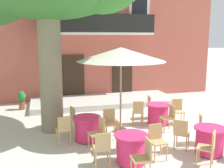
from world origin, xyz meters
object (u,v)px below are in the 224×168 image
at_px(cafe_chair_middle_1, 152,105).
at_px(ground_planter_left, 22,99).
at_px(cafe_chair_middle_3, 169,116).
at_px(cafe_table_far_side, 210,140).
at_px(cafe_chair_far_side_3, 204,126).
at_px(cafe_chair_near_tree_3, 121,133).
at_px(cafe_chair_front_1, 110,121).
at_px(cafe_chair_front_2, 76,118).
at_px(cafe_chair_front_3, 64,128).
at_px(cafe_chair_near_tree_2, 157,139).
at_px(cafe_table_middle, 158,114).
at_px(cafe_chair_middle_2, 138,111).
at_px(cafe_chair_far_side_0, 181,132).
at_px(cafe_table_front, 87,128).
at_px(cafe_chair_near_tree_0, 102,147).
at_px(cafe_chair_middle_0, 178,109).
at_px(cafe_chair_near_tree_1, 144,156).
at_px(cafe_chair_far_side_1, 209,146).
at_px(cafe_chair_front_0, 99,131).
at_px(cafe_umbrella, 121,55).
at_px(cafe_table_near_tree, 131,148).

distance_m(cafe_chair_middle_1, ground_planter_left, 5.71).
distance_m(cafe_chair_middle_3, cafe_table_far_side, 1.97).
bearing_deg(cafe_chair_far_side_3, cafe_chair_near_tree_3, 177.28).
relative_size(cafe_chair_near_tree_3, cafe_chair_front_1, 1.00).
xyz_separation_m(cafe_chair_front_2, cafe_chair_front_3, (-0.47, -0.90, 0.00)).
relative_size(cafe_chair_middle_1, cafe_table_far_side, 1.05).
relative_size(cafe_chair_near_tree_2, cafe_chair_front_3, 1.00).
bearing_deg(cafe_chair_middle_3, cafe_table_middle, 94.02).
xyz_separation_m(cafe_table_middle, cafe_chair_middle_2, (-0.74, 0.13, 0.14)).
distance_m(cafe_table_middle, cafe_chair_front_1, 2.18).
xyz_separation_m(cafe_chair_far_side_0, ground_planter_left, (-4.60, 5.73, -0.06)).
xyz_separation_m(cafe_table_front, cafe_chair_front_1, (0.75, 0.07, 0.14)).
distance_m(cafe_chair_middle_2, cafe_chair_front_2, 2.32).
distance_m(cafe_chair_middle_1, cafe_table_far_side, 3.46).
bearing_deg(cafe_chair_middle_2, cafe_chair_near_tree_3, -122.14).
relative_size(cafe_chair_near_tree_0, cafe_chair_near_tree_3, 1.00).
height_order(cafe_chair_middle_0, cafe_chair_middle_2, same).
relative_size(cafe_chair_near_tree_1, cafe_chair_far_side_1, 1.00).
bearing_deg(cafe_table_middle, cafe_chair_front_0, -148.70).
bearing_deg(cafe_umbrella, cafe_chair_front_0, -130.50).
height_order(cafe_table_near_tree, cafe_table_front, same).
bearing_deg(cafe_chair_near_tree_1, cafe_chair_middle_2, 71.13).
height_order(cafe_table_front, cafe_chair_front_3, cafe_chair_front_3).
relative_size(cafe_chair_middle_1, cafe_chair_front_3, 1.00).
bearing_deg(cafe_chair_near_tree_2, cafe_chair_front_0, 144.55).
bearing_deg(cafe_chair_near_tree_2, cafe_chair_near_tree_0, -175.76).
distance_m(cafe_table_middle, cafe_chair_middle_3, 0.77).
height_order(cafe_chair_near_tree_3, cafe_table_front, cafe_chair_near_tree_3).
distance_m(cafe_chair_near_tree_2, ground_planter_left, 7.07).
bearing_deg(cafe_chair_front_0, cafe_chair_near_tree_1, -70.59).
distance_m(cafe_chair_middle_3, cafe_chair_front_1, 2.09).
bearing_deg(cafe_chair_front_0, cafe_chair_front_2, 107.76).
height_order(cafe_chair_near_tree_1, cafe_table_middle, cafe_chair_near_tree_1).
distance_m(cafe_chair_near_tree_0, cafe_chair_middle_0, 4.32).
relative_size(cafe_chair_middle_2, cafe_chair_middle_3, 1.00).
bearing_deg(cafe_chair_far_side_0, cafe_chair_front_0, 162.78).
height_order(cafe_table_near_tree, cafe_umbrella, cafe_umbrella).
height_order(cafe_chair_near_tree_0, cafe_chair_front_0, same).
distance_m(cafe_chair_near_tree_1, cafe_chair_middle_3, 3.31).
relative_size(cafe_chair_near_tree_2, cafe_chair_far_side_3, 1.00).
height_order(cafe_chair_middle_3, cafe_table_far_side, cafe_chair_middle_3).
distance_m(cafe_chair_front_0, cafe_chair_far_side_3, 3.16).
relative_size(cafe_chair_front_2, cafe_chair_front_3, 1.00).
relative_size(cafe_chair_middle_2, cafe_chair_front_1, 1.00).
bearing_deg(cafe_chair_middle_2, cafe_chair_far_side_3, -58.82).
height_order(cafe_chair_middle_3, cafe_table_front, cafe_chair_middle_3).
xyz_separation_m(cafe_chair_middle_3, cafe_chair_far_side_0, (-0.40, -1.51, 0.00)).
bearing_deg(cafe_chair_middle_2, cafe_chair_far_side_1, -80.92).
height_order(cafe_chair_near_tree_1, cafe_chair_middle_2, same).
bearing_deg(cafe_chair_near_tree_3, cafe_table_far_side, -19.86).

